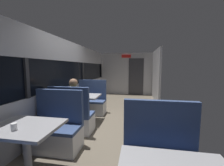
% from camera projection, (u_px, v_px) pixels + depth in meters
% --- Properties ---
extents(ground_plane, '(3.30, 9.20, 0.02)m').
position_uv_depth(ground_plane, '(114.00, 123.00, 3.89)').
color(ground_plane, '#665B4C').
extents(carriage_window_panel_left, '(0.09, 8.48, 2.30)m').
position_uv_depth(carriage_window_panel_left, '(64.00, 82.00, 4.01)').
color(carriage_window_panel_left, '#B2B2B7').
rests_on(carriage_window_panel_left, ground_plane).
extents(carriage_end_bulkhead, '(2.90, 0.11, 2.30)m').
position_uv_depth(carriage_end_bulkhead, '(127.00, 74.00, 7.86)').
color(carriage_end_bulkhead, '#B2B2B7').
rests_on(carriage_end_bulkhead, ground_plane).
extents(carriage_aisle_panel_right, '(0.08, 2.40, 2.30)m').
position_uv_depth(carriage_aisle_panel_right, '(156.00, 75.00, 6.45)').
color(carriage_aisle_panel_right, '#B2B2B7').
rests_on(carriage_aisle_panel_right, ground_plane).
extents(dining_table_near_window, '(0.90, 0.70, 0.74)m').
position_uv_depth(dining_table_near_window, '(26.00, 133.00, 1.93)').
color(dining_table_near_window, '#9E9EA3').
rests_on(dining_table_near_window, ground_plane).
extents(bench_near_window_facing_entry, '(0.95, 0.50, 1.10)m').
position_uv_depth(bench_near_window_facing_entry, '(56.00, 132.00, 2.65)').
color(bench_near_window_facing_entry, silver).
rests_on(bench_near_window_facing_entry, ground_plane).
extents(dining_table_mid_window, '(0.90, 0.70, 0.74)m').
position_uv_depth(dining_table_mid_window, '(83.00, 99.00, 3.98)').
color(dining_table_mid_window, '#9E9EA3').
rests_on(dining_table_mid_window, ground_plane).
extents(bench_mid_window_facing_end, '(0.95, 0.50, 1.10)m').
position_uv_depth(bench_mid_window_facing_end, '(72.00, 118.00, 3.33)').
color(bench_mid_window_facing_end, silver).
rests_on(bench_mid_window_facing_end, ground_plane).
extents(bench_mid_window_facing_entry, '(0.95, 0.50, 1.10)m').
position_uv_depth(bench_mid_window_facing_entry, '(91.00, 103.00, 4.70)').
color(bench_mid_window_facing_entry, silver).
rests_on(bench_mid_window_facing_entry, ground_plane).
extents(bench_front_aisle_facing_entry, '(0.95, 0.50, 1.10)m').
position_uv_depth(bench_front_aisle_facing_entry, '(161.00, 164.00, 1.75)').
color(bench_front_aisle_facing_entry, silver).
rests_on(bench_front_aisle_facing_entry, ground_plane).
extents(seated_passenger, '(0.47, 0.55, 1.26)m').
position_uv_depth(seated_passenger, '(73.00, 109.00, 3.38)').
color(seated_passenger, '#26262D').
rests_on(seated_passenger, ground_plane).
extents(coffee_cup_primary, '(0.07, 0.07, 0.09)m').
position_uv_depth(coffee_cup_primary, '(14.00, 127.00, 1.77)').
color(coffee_cup_primary, white).
rests_on(coffee_cup_primary, dining_table_near_window).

